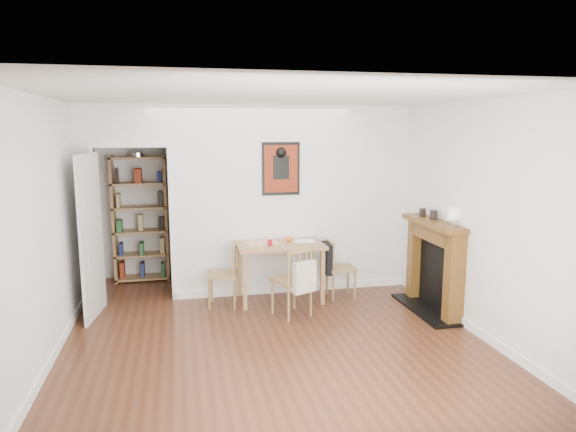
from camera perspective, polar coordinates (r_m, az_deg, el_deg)
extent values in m
plane|color=#522C1A|center=(6.02, -2.03, -12.61)|extent=(5.20, 5.20, 0.00)
plane|color=silver|center=(8.21, -5.26, 2.71)|extent=(4.50, 0.00, 4.50)
plane|color=silver|center=(3.20, 6.08, -8.16)|extent=(4.50, 0.00, 4.50)
plane|color=silver|center=(5.73, -24.87, -1.11)|extent=(0.00, 5.20, 5.20)
plane|color=silver|center=(6.44, 18.02, 0.40)|extent=(0.00, 5.20, 5.20)
plane|color=silver|center=(5.59, -2.19, 12.91)|extent=(5.20, 5.20, 0.00)
cube|color=silver|center=(7.13, 0.49, 1.72)|extent=(3.35, 0.10, 2.60)
cube|color=silver|center=(7.06, -21.43, 0.98)|extent=(0.25, 0.10, 2.60)
cube|color=silver|center=(6.92, -17.19, 9.58)|extent=(0.90, 0.10, 0.55)
cube|color=white|center=(7.09, -20.54, -1.19)|extent=(0.06, 0.14, 2.05)
cube|color=white|center=(7.01, -12.76, -0.93)|extent=(0.06, 0.14, 2.05)
cube|color=white|center=(7.35, 0.58, -8.04)|extent=(3.35, 0.02, 0.10)
cube|color=white|center=(5.53, -25.22, -15.11)|extent=(0.02, 4.00, 0.10)
cube|color=white|center=(6.26, 20.13, -11.85)|extent=(0.02, 4.00, 0.10)
cube|color=silver|center=(6.63, -21.02, -2.14)|extent=(0.15, 0.80, 2.00)
cube|color=black|center=(6.98, -0.79, 5.27)|extent=(0.52, 0.02, 0.72)
cube|color=maroon|center=(6.97, -0.78, 5.26)|extent=(0.46, 0.00, 0.64)
cube|color=#976C46|center=(6.83, -0.94, -3.22)|extent=(1.15, 0.73, 0.04)
cube|color=#976C46|center=(6.56, -4.83, -7.32)|extent=(0.05, 0.05, 0.74)
cube|color=#976C46|center=(6.76, 3.86, -6.80)|extent=(0.05, 0.05, 0.74)
cube|color=#976C46|center=(7.14, -5.45, -5.93)|extent=(0.05, 0.05, 0.74)
cube|color=#976C46|center=(7.32, 2.56, -5.51)|extent=(0.05, 0.05, 0.74)
cube|color=black|center=(6.98, 4.29, -4.67)|extent=(0.10, 0.33, 0.41)
cube|color=#B9B19A|center=(6.14, 1.69, -6.74)|extent=(0.31, 0.21, 0.38)
cube|color=#976C46|center=(8.06, -18.78, -0.38)|extent=(0.04, 0.32, 1.91)
cube|color=#976C46|center=(8.01, -13.36, -0.19)|extent=(0.04, 0.32, 1.91)
cube|color=#976C46|center=(8.22, -15.78, -6.56)|extent=(0.80, 0.32, 0.03)
cube|color=#976C46|center=(8.06, -16.01, -1.62)|extent=(0.80, 0.32, 0.03)
cube|color=#976C46|center=(7.93, -16.38, 6.23)|extent=(0.80, 0.32, 0.03)
cube|color=maroon|center=(8.03, -16.08, -0.28)|extent=(0.70, 0.26, 0.26)
cube|color=brown|center=(6.34, 17.99, -6.68)|extent=(0.20, 0.16, 1.10)
cube|color=brown|center=(7.18, 14.05, -4.61)|extent=(0.20, 0.16, 1.10)
cube|color=brown|center=(6.62, 15.89, -0.75)|extent=(0.30, 1.21, 0.06)
cube|color=brown|center=(6.66, 16.07, -1.84)|extent=(0.20, 0.85, 0.20)
cube|color=black|center=(6.81, 16.31, -6.36)|extent=(0.08, 0.81, 0.88)
cube|color=black|center=(6.89, 15.24, -9.93)|extent=(0.45, 1.25, 0.03)
cylinder|color=maroon|center=(6.69, -2.03, -2.97)|extent=(0.06, 0.06, 0.08)
sphere|color=orange|center=(6.92, 0.07, -2.56)|extent=(0.07, 0.07, 0.07)
cube|color=beige|center=(6.85, -2.98, -3.01)|extent=(0.48, 0.39, 0.00)
cube|color=white|center=(6.95, 1.86, -2.77)|extent=(0.30, 0.24, 0.01)
cylinder|color=silver|center=(6.32, 17.88, -0.68)|extent=(0.07, 0.07, 0.08)
cylinder|color=beige|center=(6.31, 17.93, 0.27)|extent=(0.14, 0.14, 0.14)
cylinder|color=black|center=(6.70, 15.89, 0.14)|extent=(0.10, 0.10, 0.12)
cylinder|color=black|center=(6.88, 14.73, 0.39)|extent=(0.08, 0.08, 0.11)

